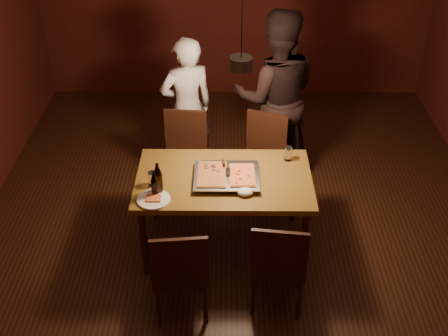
{
  "coord_description": "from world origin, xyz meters",
  "views": [
    {
      "loc": [
        -0.1,
        -4.01,
        3.52
      ],
      "look_at": [
        -0.13,
        -0.11,
        0.85
      ],
      "focal_mm": 45.0,
      "sensor_mm": 36.0,
      "label": 1
    }
  ],
  "objects_px": {
    "chair_near_left": "(180,266)",
    "pendant_lamp": "(241,62)",
    "beer_bottle_b": "(158,178)",
    "chair_far_left": "(185,147)",
    "diner_white": "(187,108)",
    "dining_table": "(224,185)",
    "chair_far_right": "(263,150)",
    "plate_slice": "(154,199)",
    "beer_bottle_a": "(155,184)",
    "chair_near_right": "(279,258)",
    "diner_dark": "(276,97)",
    "pizza_tray": "(227,177)"
  },
  "relations": [
    {
      "from": "chair_far_left",
      "to": "beer_bottle_a",
      "type": "height_order",
      "value": "beer_bottle_a"
    },
    {
      "from": "chair_near_left",
      "to": "beer_bottle_a",
      "type": "distance_m",
      "value": 0.72
    },
    {
      "from": "dining_table",
      "to": "chair_far_right",
      "type": "xyz_separation_m",
      "value": [
        0.38,
        0.78,
        -0.14
      ]
    },
    {
      "from": "chair_near_left",
      "to": "pendant_lamp",
      "type": "relative_size",
      "value": 0.44
    },
    {
      "from": "chair_near_left",
      "to": "dining_table",
      "type": "bearing_deg",
      "value": 63.25
    },
    {
      "from": "beer_bottle_a",
      "to": "pendant_lamp",
      "type": "distance_m",
      "value": 1.19
    },
    {
      "from": "chair_far_left",
      "to": "pendant_lamp",
      "type": "bearing_deg",
      "value": 130.72
    },
    {
      "from": "diner_white",
      "to": "beer_bottle_b",
      "type": "bearing_deg",
      "value": 62.83
    },
    {
      "from": "beer_bottle_b",
      "to": "chair_far_left",
      "type": "bearing_deg",
      "value": 82.45
    },
    {
      "from": "beer_bottle_a",
      "to": "plate_slice",
      "type": "height_order",
      "value": "beer_bottle_a"
    },
    {
      "from": "diner_white",
      "to": "pendant_lamp",
      "type": "xyz_separation_m",
      "value": [
        0.52,
        -1.12,
        1.0
      ]
    },
    {
      "from": "beer_bottle_a",
      "to": "pendant_lamp",
      "type": "xyz_separation_m",
      "value": [
        0.69,
        0.36,
        0.9
      ]
    },
    {
      "from": "chair_near_right",
      "to": "diner_white",
      "type": "bearing_deg",
      "value": 119.16
    },
    {
      "from": "chair_far_left",
      "to": "beer_bottle_a",
      "type": "xyz_separation_m",
      "value": [
        -0.16,
        -1.08,
        0.33
      ]
    },
    {
      "from": "dining_table",
      "to": "chair_near_left",
      "type": "bearing_deg",
      "value": -111.05
    },
    {
      "from": "chair_far_left",
      "to": "diner_dark",
      "type": "xyz_separation_m",
      "value": [
        0.91,
        0.36,
        0.38
      ]
    },
    {
      "from": "chair_near_right",
      "to": "beer_bottle_b",
      "type": "distance_m",
      "value": 1.16
    },
    {
      "from": "chair_near_left",
      "to": "chair_near_right",
      "type": "bearing_deg",
      "value": 0.64
    },
    {
      "from": "chair_far_left",
      "to": "pizza_tray",
      "type": "distance_m",
      "value": 0.98
    },
    {
      "from": "chair_far_left",
      "to": "diner_dark",
      "type": "distance_m",
      "value": 1.05
    },
    {
      "from": "beer_bottle_b",
      "to": "diner_dark",
      "type": "xyz_separation_m",
      "value": [
        1.05,
        1.4,
        0.02
      ]
    },
    {
      "from": "chair_far_left",
      "to": "chair_near_left",
      "type": "xyz_separation_m",
      "value": [
        0.07,
        -1.67,
        0.0
      ]
    },
    {
      "from": "chair_far_right",
      "to": "diner_white",
      "type": "xyz_separation_m",
      "value": [
        -0.77,
        0.44,
        0.23
      ]
    },
    {
      "from": "chair_near_left",
      "to": "chair_near_right",
      "type": "distance_m",
      "value": 0.75
    },
    {
      "from": "dining_table",
      "to": "chair_near_left",
      "type": "height_order",
      "value": "chair_near_left"
    },
    {
      "from": "beer_bottle_b",
      "to": "chair_far_right",
      "type": "bearing_deg",
      "value": 47.32
    },
    {
      "from": "chair_far_left",
      "to": "beer_bottle_a",
      "type": "bearing_deg",
      "value": 85.85
    },
    {
      "from": "dining_table",
      "to": "beer_bottle_b",
      "type": "xyz_separation_m",
      "value": [
        -0.53,
        -0.21,
        0.21
      ]
    },
    {
      "from": "chair_far_right",
      "to": "plate_slice",
      "type": "xyz_separation_m",
      "value": [
        -0.94,
        -1.1,
        0.22
      ]
    },
    {
      "from": "plate_slice",
      "to": "beer_bottle_b",
      "type": "bearing_deg",
      "value": 74.29
    },
    {
      "from": "chair_far_right",
      "to": "diner_dark",
      "type": "height_order",
      "value": "diner_dark"
    },
    {
      "from": "chair_far_right",
      "to": "beer_bottle_b",
      "type": "height_order",
      "value": "beer_bottle_b"
    },
    {
      "from": "beer_bottle_b",
      "to": "plate_slice",
      "type": "xyz_separation_m",
      "value": [
        -0.03,
        -0.11,
        -0.13
      ]
    },
    {
      "from": "chair_far_right",
      "to": "pendant_lamp",
      "type": "distance_m",
      "value": 1.42
    },
    {
      "from": "chair_near_left",
      "to": "pizza_tray",
      "type": "distance_m",
      "value": 0.92
    },
    {
      "from": "dining_table",
      "to": "chair_near_right",
      "type": "relative_size",
      "value": 3.09
    },
    {
      "from": "dining_table",
      "to": "plate_slice",
      "type": "distance_m",
      "value": 0.65
    },
    {
      "from": "chair_near_left",
      "to": "beer_bottle_b",
      "type": "xyz_separation_m",
      "value": [
        -0.21,
        0.64,
        0.35
      ]
    },
    {
      "from": "pendant_lamp",
      "to": "dining_table",
      "type": "bearing_deg",
      "value": -140.32
    },
    {
      "from": "chair_near_left",
      "to": "pizza_tray",
      "type": "bearing_deg",
      "value": 61.25
    },
    {
      "from": "beer_bottle_b",
      "to": "pendant_lamp",
      "type": "height_order",
      "value": "pendant_lamp"
    },
    {
      "from": "chair_far_left",
      "to": "diner_white",
      "type": "xyz_separation_m",
      "value": [
        0.01,
        0.4,
        0.23
      ]
    },
    {
      "from": "chair_near_right",
      "to": "diner_white",
      "type": "relative_size",
      "value": 0.32
    },
    {
      "from": "chair_near_right",
      "to": "diner_white",
      "type": "xyz_separation_m",
      "value": [
        -0.81,
        1.99,
        0.23
      ]
    },
    {
      "from": "chair_far_right",
      "to": "pendant_lamp",
      "type": "xyz_separation_m",
      "value": [
        -0.25,
        -0.67,
        1.22
      ]
    },
    {
      "from": "diner_white",
      "to": "pendant_lamp",
      "type": "bearing_deg",
      "value": 93.54
    },
    {
      "from": "chair_far_right",
      "to": "chair_near_right",
      "type": "height_order",
      "value": "same"
    },
    {
      "from": "plate_slice",
      "to": "diner_dark",
      "type": "relative_size",
      "value": 0.15
    },
    {
      "from": "chair_near_left",
      "to": "beer_bottle_b",
      "type": "bearing_deg",
      "value": 102.42
    },
    {
      "from": "diner_white",
      "to": "chair_near_left",
      "type": "bearing_deg",
      "value": 70.36
    }
  ]
}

